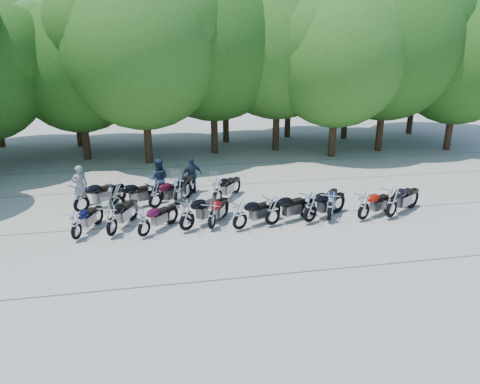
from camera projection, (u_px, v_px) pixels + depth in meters
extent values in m
plane|color=#A8A298|center=(248.00, 234.00, 15.22)|extent=(90.00, 90.00, 0.00)
cylinder|color=#3A2614|center=(85.00, 132.00, 25.41)|extent=(0.44, 0.44, 3.31)
sphere|color=#286319|center=(78.00, 68.00, 24.27)|extent=(7.31, 7.31, 7.31)
cylinder|color=#3A2614|center=(147.00, 129.00, 24.47)|extent=(0.44, 0.44, 3.93)
sphere|color=#357721|center=(142.00, 49.00, 23.11)|extent=(8.70, 8.70, 8.70)
cylinder|color=#3A2614|center=(214.00, 121.00, 26.89)|extent=(0.44, 0.44, 4.13)
sphere|color=#286319|center=(213.00, 44.00, 25.47)|extent=(9.13, 9.13, 9.13)
cylinder|color=#3A2614|center=(276.00, 119.00, 27.72)|extent=(0.44, 0.44, 4.09)
sphere|color=#357721|center=(278.00, 45.00, 26.31)|extent=(9.04, 9.04, 9.04)
cylinder|color=#3A2614|center=(333.00, 127.00, 26.09)|extent=(0.44, 0.44, 3.62)
sphere|color=#357721|center=(338.00, 59.00, 24.84)|extent=(8.00, 8.00, 8.00)
cylinder|color=#3A2614|center=(381.00, 120.00, 27.58)|extent=(0.44, 0.44, 3.98)
sphere|color=#286319|center=(388.00, 48.00, 26.21)|extent=(8.79, 8.79, 8.79)
cylinder|color=#3A2614|center=(450.00, 124.00, 27.94)|extent=(0.44, 0.44, 3.41)
sphere|color=#286319|center=(459.00, 64.00, 26.77)|extent=(7.53, 7.53, 7.53)
cylinder|color=#3A2614|center=(78.00, 120.00, 29.05)|extent=(0.44, 0.44, 3.52)
sphere|color=#357721|center=(71.00, 60.00, 27.84)|extent=(7.78, 7.78, 7.78)
cylinder|color=#3A2614|center=(146.00, 120.00, 29.36)|extent=(0.44, 0.44, 3.42)
sphere|color=#286319|center=(142.00, 63.00, 28.18)|extent=(7.56, 7.56, 7.56)
cylinder|color=#3A2614|center=(226.00, 117.00, 30.36)|extent=(0.44, 0.44, 3.56)
sphere|color=#286319|center=(225.00, 59.00, 29.13)|extent=(7.88, 7.88, 7.88)
cylinder|color=#3A2614|center=(288.00, 112.00, 32.13)|extent=(0.44, 0.44, 3.76)
sphere|color=#286319|center=(290.00, 54.00, 30.83)|extent=(8.31, 8.31, 8.31)
cylinder|color=#3A2614|center=(345.00, 114.00, 31.57)|extent=(0.44, 0.44, 3.63)
sphere|color=#357721|center=(350.00, 57.00, 30.31)|extent=(8.02, 8.02, 8.02)
cylinder|color=#3A2614|center=(412.00, 106.00, 33.36)|extent=(0.44, 0.44, 4.37)
sphere|color=#286319|center=(420.00, 40.00, 31.86)|extent=(9.67, 9.67, 9.67)
imported|color=gray|center=(80.00, 186.00, 17.76)|extent=(0.76, 0.64, 1.76)
imported|color=#223247|center=(159.00, 179.00, 18.59)|extent=(0.96, 0.79, 1.83)
imported|color=#1C2E3A|center=(192.00, 175.00, 19.40)|extent=(1.07, 0.70, 1.69)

